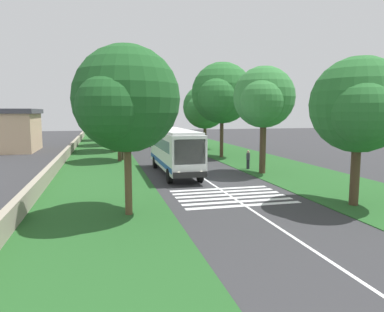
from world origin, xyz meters
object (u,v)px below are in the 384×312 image
trailing_car_1 (144,142)px  utility_pole (122,122)px  roadside_tree_left_2 (113,103)px  pedestrian (248,159)px  roadside_tree_right_4 (204,108)px  roadside_tree_right_2 (160,107)px  roadside_building (9,130)px  roadside_tree_right_0 (220,95)px  roadside_tree_left_3 (108,96)px  trailing_car_0 (177,146)px  roadside_tree_left_0 (112,99)px  roadside_tree_left_4 (117,106)px  coach_bus (174,149)px  roadside_tree_left_1 (124,102)px  roadside_tree_right_1 (263,99)px  roadside_tree_right_3 (356,107)px

trailing_car_1 → utility_pole: utility_pole is taller
roadside_tree_left_2 → pedestrian: (-27.31, -11.05, -5.63)m
roadside_tree_right_4 → utility_pole: size_ratio=1.14×
roadside_tree_right_2 → roadside_building: size_ratio=1.09×
roadside_tree_right_0 → roadside_building: (12.58, 24.94, -4.27)m
roadside_tree_left_3 → roadside_tree_right_4: (-19.29, -12.63, -2.37)m
trailing_car_0 → trailing_car_1: size_ratio=1.00×
trailing_car_0 → roadside_tree_right_0: (-7.64, -3.47, 6.44)m
roadside_tree_right_2 → utility_pole: bearing=166.3°
roadside_tree_left_0 → roadside_tree_left_4: bearing=-178.4°
coach_bus → pedestrian: (0.78, -6.95, -1.24)m
utility_pole → roadside_tree_left_3: bearing=2.0°
roadside_tree_left_1 → roadside_tree_right_1: (9.63, -11.78, 0.58)m
roadside_tree_right_0 → roadside_tree_right_2: 46.82m
roadside_tree_left_0 → roadside_tree_right_2: roadside_tree_left_0 is taller
roadside_tree_right_3 → utility_pole: 24.99m
coach_bus → utility_pole: utility_pole is taller
roadside_tree_right_3 → roadside_tree_left_1: bearing=84.8°
utility_pole → roadside_tree_left_2: bearing=1.1°
roadside_tree_left_3 → roadside_tree_right_3: roadside_tree_left_3 is taller
trailing_car_1 → roadside_tree_left_3: bearing=21.8°
roadside_tree_right_0 → roadside_tree_right_3: 22.24m
roadside_tree_left_0 → roadside_tree_right_0: size_ratio=0.95×
roadside_tree_right_2 → roadside_building: bearing=143.4°
roadside_tree_right_0 → roadside_tree_left_1: bearing=150.5°
roadside_tree_right_4 → roadside_building: size_ratio=0.98×
roadside_tree_left_2 → roadside_tree_right_1: bearing=-159.4°
roadside_tree_right_3 → roadside_building: roadside_tree_right_3 is taller
trailing_car_1 → pedestrian: (-24.88, -6.66, 0.24)m
roadside_building → roadside_tree_right_3: bearing=-144.0°
roadside_tree_left_4 → pedestrian: bearing=-127.1°
roadside_tree_right_3 → roadside_tree_right_4: bearing=-0.6°
roadside_tree_left_0 → roadside_tree_left_4: (-9.72, -0.27, -1.01)m
roadside_building → roadside_tree_left_1: bearing=-158.8°
roadside_building → roadside_tree_right_4: bearing=-97.5°
roadside_tree_right_1 → roadside_building: size_ratio=0.98×
roadside_tree_left_0 → roadside_building: 14.24m
roadside_tree_left_3 → pedestrian: bearing=-162.7°
roadside_tree_left_4 → roadside_tree_right_4: (9.72, -12.12, -0.08)m
coach_bus → roadside_tree_left_4: (9.21, 4.21, 3.68)m
trailing_car_1 → roadside_tree_right_3: bearing=-169.2°
roadside_tree_left_1 → roadside_tree_left_2: bearing=-0.9°
roadside_building → trailing_car_0: bearing=-103.0°
trailing_car_1 → roadside_tree_left_1: size_ratio=0.51×
roadside_tree_right_3 → pedestrian: roadside_tree_right_3 is taller
roadside_tree_right_2 → roadside_tree_right_3: (-68.99, 0.12, -1.03)m
roadside_tree_right_4 → trailing_car_0: bearing=110.5°
roadside_tree_right_1 → roadside_tree_right_4: roadside_tree_right_4 is taller
roadside_tree_right_1 → roadside_tree_right_2: roadside_tree_right_2 is taller
roadside_tree_left_2 → roadside_tree_right_4: 15.12m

